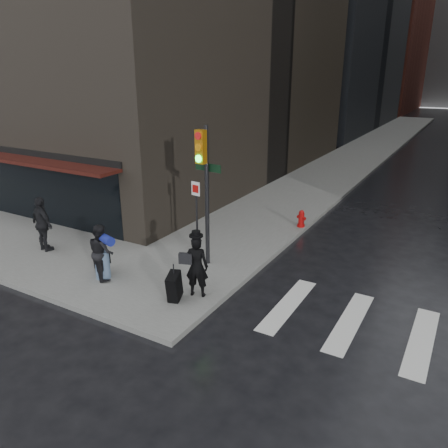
{
  "coord_description": "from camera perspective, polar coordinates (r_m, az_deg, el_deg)",
  "views": [
    {
      "loc": [
        7.03,
        -8.43,
        5.73
      ],
      "look_at": [
        0.77,
        2.43,
        1.3
      ],
      "focal_mm": 35.0,
      "sensor_mm": 36.0,
      "label": 1
    }
  ],
  "objects": [
    {
      "name": "ground",
      "position": [
        12.38,
        -8.82,
        -8.35
      ],
      "size": [
        140.0,
        140.0,
        0.0
      ],
      "primitive_type": "plane",
      "color": "black",
      "rests_on": "ground"
    },
    {
      "name": "fire_hydrant",
      "position": [
        16.64,
        10.06,
        0.61
      ],
      "size": [
        0.38,
        0.28,
        0.65
      ],
      "rotation": [
        0.0,
        0.0,
        -0.39
      ],
      "color": "#A80A0A",
      "rests_on": "ground"
    },
    {
      "name": "traffic_light",
      "position": [
        12.52,
        -2.69,
        6.04
      ],
      "size": [
        1.03,
        0.53,
        4.15
      ],
      "rotation": [
        0.0,
        0.0,
        -0.15
      ],
      "color": "black",
      "rests_on": "ground"
    },
    {
      "name": "man_overcoat",
      "position": [
        11.25,
        -4.19,
        -5.95
      ],
      "size": [
        0.93,
        1.15,
        1.83
      ],
      "rotation": [
        0.0,
        0.0,
        3.46
      ],
      "color": "black",
      "rests_on": "ground"
    },
    {
      "name": "sidewalk_left",
      "position": [
        36.56,
        18.8,
        9.54
      ],
      "size": [
        4.0,
        50.0,
        0.15
      ],
      "primitive_type": "cube",
      "color": "slate",
      "rests_on": "ground"
    },
    {
      "name": "man_jeans",
      "position": [
        12.66,
        -15.71,
        -3.48
      ],
      "size": [
        1.08,
        0.98,
        1.6
      ],
      "rotation": [
        0.0,
        0.0,
        2.67
      ],
      "color": "black",
      "rests_on": "ground"
    },
    {
      "name": "man_greycoat",
      "position": [
        15.18,
        -22.62,
        -0.04
      ],
      "size": [
        1.12,
        0.61,
        1.8
      ],
      "rotation": [
        0.0,
        0.0,
        2.97
      ],
      "color": "black",
      "rests_on": "ground"
    },
    {
      "name": "storefront",
      "position": [
        17.86,
        -23.15,
        5.26
      ],
      "size": [
        8.4,
        1.11,
        2.83
      ],
      "color": "black",
      "rests_on": "ground"
    },
    {
      "name": "bldg_left_far",
      "position": [
        73.58,
        15.47,
        24.5
      ],
      "size": [
        22.0,
        20.0,
        26.0
      ],
      "primitive_type": "cube",
      "color": "#5A281F",
      "rests_on": "ground"
    }
  ]
}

